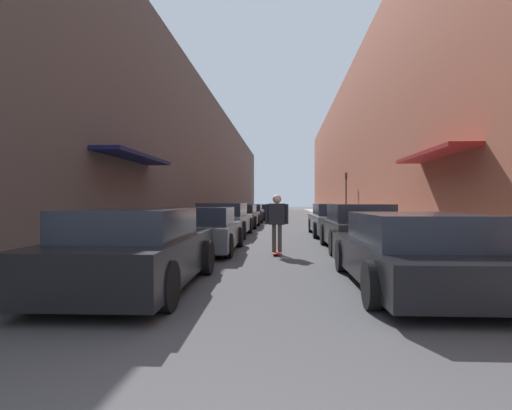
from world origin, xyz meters
TOP-DOWN VIEW (x-y plane):
  - ground at (0.00, 27.03)m, footprint 148.68×148.68m
  - curb_strip_left at (-4.28, 33.79)m, footprint 1.80×67.58m
  - curb_strip_right at (4.28, 33.79)m, footprint 1.80×67.58m
  - building_row_left at (-7.18, 33.78)m, footprint 4.90×67.58m
  - building_row_right at (7.18, 33.79)m, footprint 4.90×67.58m
  - parked_car_left_0 at (-2.29, 5.35)m, footprint 2.01×4.34m
  - parked_car_left_1 at (-2.22, 10.18)m, footprint 2.08×4.09m
  - parked_car_left_2 at (-2.37, 15.27)m, footprint 2.09×4.71m
  - parked_car_left_3 at (-2.32, 20.79)m, footprint 2.01×4.57m
  - parked_car_left_4 at (-2.31, 26.50)m, footprint 2.02×4.59m
  - parked_car_left_5 at (-2.21, 32.57)m, footprint 2.01×4.77m
  - parked_car_right_0 at (2.26, 5.75)m, footprint 2.08×4.71m
  - parked_car_right_1 at (2.29, 10.88)m, footprint 1.92×4.27m
  - parked_car_right_2 at (2.23, 15.97)m, footprint 1.98×4.79m
  - skateboarder at (-0.06, 9.71)m, footprint 0.62×0.78m
  - traffic_light at (4.57, 28.26)m, footprint 0.16×0.22m

SIDE VIEW (x-z plane):
  - ground at x=0.00m, z-range 0.00..0.00m
  - curb_strip_left at x=-4.28m, z-range 0.00..0.12m
  - curb_strip_right at x=4.28m, z-range 0.00..0.12m
  - parked_car_left_5 at x=-2.21m, z-range -0.01..1.17m
  - parked_car_right_0 at x=2.26m, z-range -0.02..1.22m
  - parked_car_left_1 at x=-2.22m, z-range -0.02..1.25m
  - parked_car_left_3 at x=-2.32m, z-range -0.01..1.24m
  - parked_car_left_4 at x=-2.31m, z-range 0.00..1.24m
  - parked_car_left_0 at x=-2.29m, z-range -0.02..1.30m
  - parked_car_right_2 at x=2.23m, z-range -0.02..1.31m
  - parked_car_right_1 at x=2.29m, z-range -0.02..1.34m
  - parked_car_left_2 at x=-2.37m, z-range -0.02..1.34m
  - skateboarder at x=-0.06m, z-range 0.18..1.80m
  - traffic_light at x=4.57m, z-range 0.53..3.91m
  - building_row_left at x=-7.18m, z-range 0.00..9.33m
  - building_row_right at x=7.18m, z-range 0.00..11.89m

